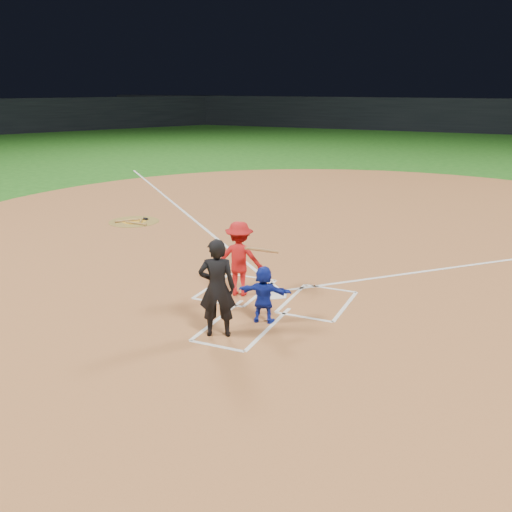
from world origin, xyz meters
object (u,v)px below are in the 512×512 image
at_px(catcher, 264,294).
at_px(batter_at_plate, 240,259).
at_px(home_plate, 276,295).
at_px(umpire, 217,288).
at_px(on_deck_circle, 134,222).

xyz_separation_m(catcher, batter_at_plate, (-1.09, 1.18, 0.26)).
height_order(home_plate, umpire, umpire).
height_order(home_plate, batter_at_plate, batter_at_plate).
relative_size(on_deck_circle, catcher, 1.48).
relative_size(on_deck_circle, umpire, 0.91).
bearing_deg(batter_at_plate, umpire, -75.32).
height_order(on_deck_circle, umpire, umpire).
xyz_separation_m(umpire, batter_at_plate, (-0.55, 2.10, -0.10)).
relative_size(catcher, batter_at_plate, 0.69).
relative_size(catcher, umpire, 0.61).
xyz_separation_m(on_deck_circle, batter_at_plate, (6.30, -4.82, 0.83)).
bearing_deg(home_plate, on_deck_circle, -32.88).
distance_m(on_deck_circle, umpire, 9.78).
xyz_separation_m(home_plate, umpire, (-0.21, -2.36, 0.92)).
xyz_separation_m(home_plate, catcher, (0.33, -1.44, 0.56)).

